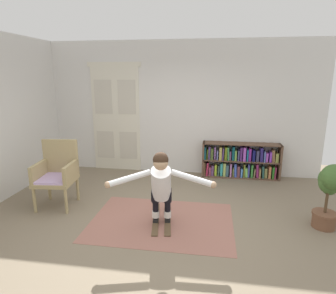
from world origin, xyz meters
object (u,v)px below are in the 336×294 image
(bookshelf, at_px, (239,161))
(potted_plant, at_px, (332,186))
(person_skier, at_px, (161,183))
(wicker_chair, at_px, (57,172))
(skis_pair, at_px, (162,219))

(bookshelf, relative_size, potted_plant, 1.67)
(bookshelf, bearing_deg, person_skier, -118.54)
(potted_plant, distance_m, person_skier, 2.41)
(wicker_chair, height_order, skis_pair, wicker_chair)
(potted_plant, height_order, person_skier, person_skier)
(potted_plant, distance_m, skis_pair, 2.50)
(bookshelf, relative_size, person_skier, 1.13)
(wicker_chair, bearing_deg, skis_pair, -9.60)
(bookshelf, bearing_deg, potted_plant, -61.52)
(wicker_chair, distance_m, potted_plant, 4.26)
(wicker_chair, relative_size, skis_pair, 1.19)
(potted_plant, bearing_deg, skis_pair, -175.90)
(person_skier, bearing_deg, wicker_chair, 164.61)
(skis_pair, bearing_deg, wicker_chair, 170.40)
(bookshelf, xyz_separation_m, skis_pair, (-1.33, -2.18, -0.33))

